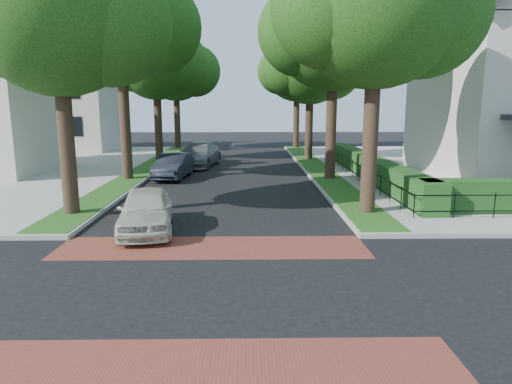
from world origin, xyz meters
TOP-DOWN VIEW (x-y plane):
  - ground at (0.00, 0.00)m, footprint 120.00×120.00m
  - crosswalk_far at (0.00, 3.20)m, footprint 9.00×2.20m
  - crosswalk_near at (0.00, -3.20)m, footprint 9.00×2.20m
  - grass_strip_ne at (5.40, 19.10)m, footprint 1.60×29.80m
  - grass_strip_nw at (-5.40, 19.10)m, footprint 1.60×29.80m
  - tree_right_near at (5.60, 7.24)m, footprint 7.75×6.67m
  - tree_right_mid at (5.61, 15.25)m, footprint 8.25×7.09m
  - tree_right_far at (5.60, 24.22)m, footprint 7.25×6.23m
  - tree_right_back at (5.60, 33.23)m, footprint 7.50×6.45m
  - tree_left_near at (-5.40, 7.23)m, footprint 7.50×6.45m
  - tree_left_mid at (-5.39, 15.24)m, footprint 8.00×6.88m
  - tree_left_far at (-5.40, 24.22)m, footprint 7.00×6.02m
  - tree_left_back at (-5.40, 33.24)m, footprint 7.75×6.66m
  - hedge_main_road at (7.70, 15.00)m, footprint 1.00×18.00m
  - fence_main_road at (6.90, 15.00)m, footprint 0.06×18.00m
  - house_left_far at (-15.49, 31.99)m, footprint 10.00×9.00m
  - parked_car_front at (-2.30, 5.00)m, footprint 2.30×4.39m
  - parked_car_middle at (-3.16, 15.96)m, footprint 1.88×4.38m
  - parked_car_rear at (-2.30, 21.00)m, footprint 3.07×5.79m

SIDE VIEW (x-z plane):
  - ground at x=0.00m, z-range 0.00..0.00m
  - crosswalk_far at x=0.00m, z-range 0.00..0.01m
  - crosswalk_near at x=0.00m, z-range 0.00..0.01m
  - grass_strip_ne at x=5.40m, z-range 0.15..0.17m
  - grass_strip_nw at x=-5.40m, z-range 0.15..0.17m
  - fence_main_road at x=6.90m, z-range 0.15..1.05m
  - parked_car_middle at x=-3.16m, z-range 0.00..1.40m
  - parked_car_front at x=-2.30m, z-range 0.00..1.42m
  - hedge_main_road at x=7.70m, z-range 0.15..1.35m
  - parked_car_rear at x=-2.30m, z-range 0.00..1.60m
  - house_left_far at x=-15.49m, z-range -0.03..10.11m
  - tree_right_far at x=5.60m, z-range 2.04..11.78m
  - tree_left_far at x=-5.40m, z-range 2.19..12.05m
  - tree_right_back at x=5.60m, z-range 2.17..12.37m
  - tree_left_near at x=-5.40m, z-range 2.17..12.37m
  - tree_left_back at x=-5.40m, z-range 2.19..12.63m
  - tree_right_near at x=5.60m, z-range 2.30..12.96m
  - tree_right_mid at x=5.61m, z-range 2.38..13.60m
  - tree_left_mid at x=-5.39m, z-range 2.60..14.08m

